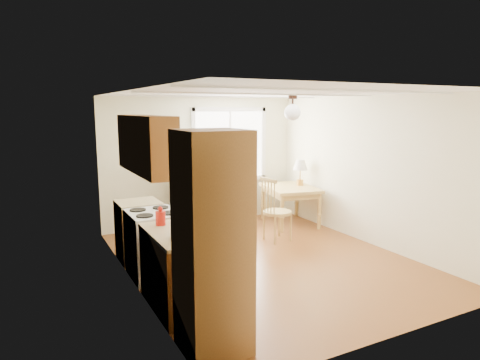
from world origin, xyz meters
TOP-DOWN VIEW (x-y plane):
  - room_shell at (0.00, 0.00)m, footprint 4.60×5.60m
  - kitchen_run at (-1.72, -0.63)m, footprint 0.65×3.40m
  - window_unit at (0.60, 2.47)m, footprint 1.64×0.05m
  - pendant_light at (0.70, 0.40)m, footprint 0.26×0.26m
  - refrigerator at (-0.42, 2.03)m, footprint 0.79×0.79m
  - bench at (0.22, 2.22)m, footprint 1.47×0.75m
  - dining_table at (1.50, 1.60)m, footprint 1.12×1.36m
  - chair at (0.58, 0.77)m, footprint 0.49×0.49m
  - table_lamp at (1.76, 1.63)m, footprint 0.30×0.30m
  - coffee_maker at (-1.72, -1.09)m, footprint 0.19×0.24m
  - kettle at (-1.78, -0.48)m, footprint 0.12×0.12m

SIDE VIEW (x-z plane):
  - bench at x=0.22m, z-range 0.26..0.91m
  - chair at x=0.58m, z-range 0.09..1.20m
  - dining_table at x=1.50m, z-range 0.27..1.03m
  - kitchen_run at x=-1.72m, z-range -0.26..1.94m
  - refrigerator at x=-0.42m, z-range 0.00..1.72m
  - kettle at x=-1.78m, z-range 0.88..1.11m
  - coffee_maker at x=-1.72m, z-range 0.85..1.21m
  - table_lamp at x=1.76m, z-range 0.87..1.38m
  - room_shell at x=0.00m, z-range -0.06..2.56m
  - window_unit at x=0.60m, z-range 0.79..2.31m
  - pendant_light at x=0.70m, z-range 2.04..2.44m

